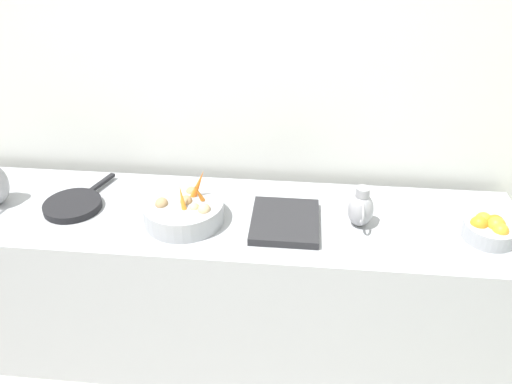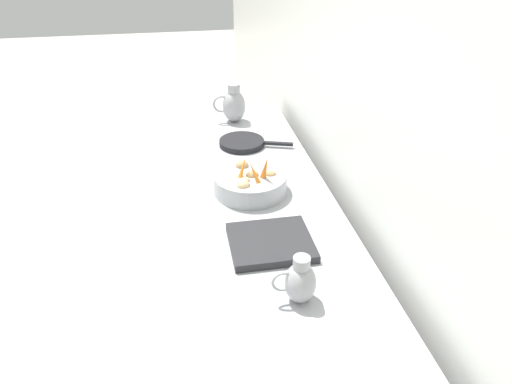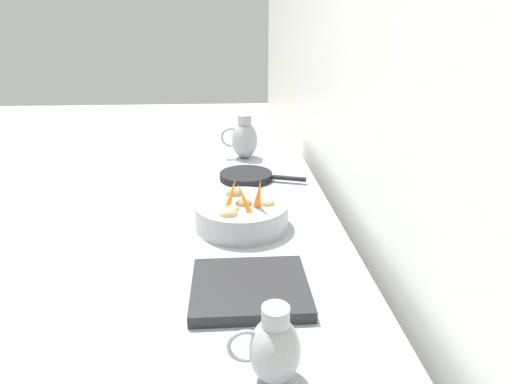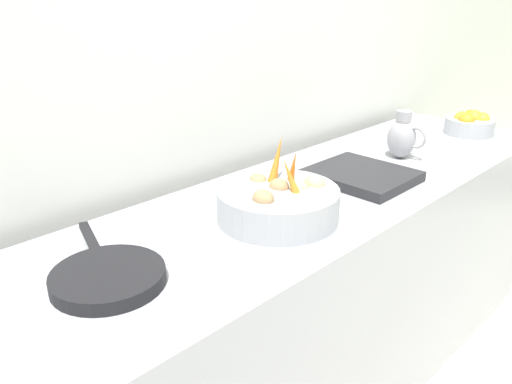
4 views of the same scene
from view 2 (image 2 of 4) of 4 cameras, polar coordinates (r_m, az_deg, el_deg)
The scene contains 7 objects.
tile_wall_left at distance 1.71m, azimuth 20.20°, elevation 9.28°, with size 0.10×8.97×3.00m, color silver.
prep_counter at distance 2.52m, azimuth 1.33°, elevation -9.90°, with size 0.66×2.79×0.86m, color #9EA0A5.
vegetable_colander at distance 2.34m, azimuth -0.68°, elevation 1.15°, with size 0.36×0.36×0.23m.
metal_pitcher_tall at distance 3.16m, azimuth -2.70°, elevation 10.38°, with size 0.21×0.15×0.25m.
metal_pitcher_short at distance 1.71m, azimuth 5.28°, elevation -10.62°, with size 0.16×0.11×0.19m.
counter_sink_basin at distance 1.99m, azimuth 1.77°, elevation -6.07°, with size 0.34×0.30×0.04m, color #232326.
skillet_on_counter at distance 2.84m, azimuth -1.61°, elevation 5.94°, with size 0.43×0.27×0.03m.
Camera 2 is at (-1.11, 1.83, 2.07)m, focal length 33.37 mm.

